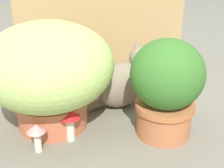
{
  "coord_description": "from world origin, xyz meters",
  "views": [
    {
      "loc": [
        -0.01,
        -1.13,
        0.74
      ],
      "look_at": [
        0.04,
        0.05,
        0.18
      ],
      "focal_mm": 48.63,
      "sensor_mm": 36.0,
      "label": 1
    }
  ],
  "objects_px": {
    "leafy_planter": "(166,86)",
    "mushroom_ornament_red": "(70,119)",
    "cat": "(124,82)",
    "mushroom_ornament_pink": "(37,132)",
    "grass_planter": "(49,71)"
  },
  "relations": [
    {
      "from": "leafy_planter",
      "to": "mushroom_ornament_red",
      "type": "relative_size",
      "value": 2.9
    },
    {
      "from": "grass_planter",
      "to": "mushroom_ornament_red",
      "type": "height_order",
      "value": "grass_planter"
    },
    {
      "from": "leafy_planter",
      "to": "mushroom_ornament_pink",
      "type": "height_order",
      "value": "leafy_planter"
    },
    {
      "from": "cat",
      "to": "mushroom_ornament_pink",
      "type": "height_order",
      "value": "cat"
    },
    {
      "from": "mushroom_ornament_red",
      "to": "mushroom_ornament_pink",
      "type": "bearing_deg",
      "value": -150.45
    },
    {
      "from": "mushroom_ornament_red",
      "to": "cat",
      "type": "bearing_deg",
      "value": 50.44
    },
    {
      "from": "leafy_planter",
      "to": "grass_planter",
      "type": "bearing_deg",
      "value": 169.26
    },
    {
      "from": "mushroom_ornament_pink",
      "to": "mushroom_ornament_red",
      "type": "relative_size",
      "value": 0.85
    },
    {
      "from": "leafy_planter",
      "to": "mushroom_ornament_pink",
      "type": "xyz_separation_m",
      "value": [
        -0.51,
        -0.1,
        -0.13
      ]
    },
    {
      "from": "cat",
      "to": "mushroom_ornament_pink",
      "type": "relative_size",
      "value": 3.15
    },
    {
      "from": "grass_planter",
      "to": "mushroom_ornament_red",
      "type": "bearing_deg",
      "value": -55.07
    },
    {
      "from": "leafy_planter",
      "to": "mushroom_ornament_red",
      "type": "distance_m",
      "value": 0.41
    },
    {
      "from": "grass_planter",
      "to": "mushroom_ornament_red",
      "type": "xyz_separation_m",
      "value": [
        0.09,
        -0.12,
        -0.16
      ]
    },
    {
      "from": "grass_planter",
      "to": "leafy_planter",
      "type": "bearing_deg",
      "value": -10.74
    },
    {
      "from": "grass_planter",
      "to": "leafy_planter",
      "type": "relative_size",
      "value": 1.32
    }
  ]
}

